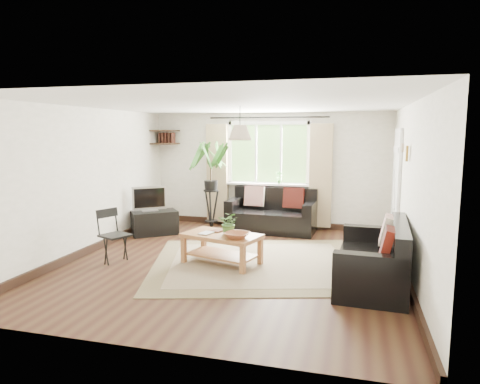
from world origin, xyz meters
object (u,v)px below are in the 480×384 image
(coffee_table, at_px, (222,249))
(palm_stand, at_px, (211,187))
(sofa_back, at_px, (272,211))
(folding_chair, at_px, (115,236))
(tv_stand, at_px, (155,223))
(sofa_right, at_px, (372,255))

(coffee_table, bearing_deg, palm_stand, 112.76)
(sofa_back, distance_m, folding_chair, 3.31)
(coffee_table, distance_m, folding_chair, 1.65)
(sofa_back, xyz_separation_m, palm_stand, (-1.20, -0.27, 0.50))
(coffee_table, xyz_separation_m, folding_chair, (-1.61, -0.34, 0.18))
(tv_stand, bearing_deg, palm_stand, -7.26)
(folding_chair, bearing_deg, sofa_right, -66.35)
(sofa_right, xyz_separation_m, tv_stand, (-4.02, 1.84, -0.17))
(tv_stand, relative_size, folding_chair, 1.05)
(palm_stand, height_order, folding_chair, palm_stand)
(sofa_back, bearing_deg, folding_chair, -122.51)
(sofa_right, bearing_deg, palm_stand, -125.19)
(tv_stand, bearing_deg, sofa_right, -62.45)
(sofa_right, distance_m, tv_stand, 4.43)
(coffee_table, distance_m, tv_stand, 2.38)
(tv_stand, height_order, palm_stand, palm_stand)
(sofa_right, relative_size, coffee_table, 1.48)
(tv_stand, bearing_deg, folding_chair, -120.24)
(sofa_back, xyz_separation_m, folding_chair, (-1.93, -2.69, -0.00))
(sofa_right, relative_size, folding_chair, 2.07)
(tv_stand, xyz_separation_m, palm_stand, (0.98, 0.58, 0.68))
(sofa_back, relative_size, folding_chair, 2.13)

